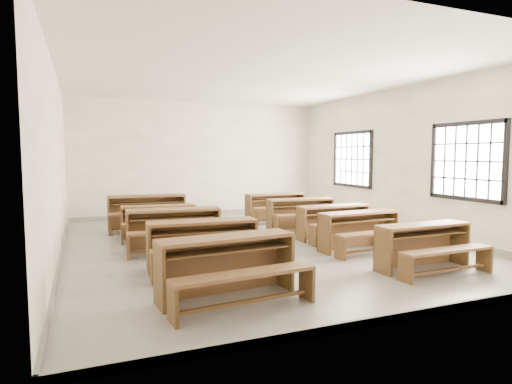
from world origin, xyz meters
name	(u,v)px	position (x,y,z in m)	size (l,w,h in m)	color
room	(260,133)	(0.09, 0.00, 2.14)	(8.50, 8.50, 3.20)	gray
desk_set_0	(228,263)	(-1.54, -2.89, 0.44)	(1.74, 1.02, 0.75)	brown
desk_set_1	(203,241)	(-1.46, -1.49, 0.43)	(1.68, 0.94, 0.74)	brown
desk_set_2	(174,226)	(-1.61, -0.02, 0.44)	(1.72, 0.99, 0.75)	brown
desk_set_3	(159,219)	(-1.67, 1.23, 0.39)	(1.56, 0.90, 0.67)	brown
desk_set_4	(147,209)	(-1.74, 2.43, 0.46)	(1.78, 0.96, 0.79)	brown
desk_set_5	(425,243)	(1.61, -2.75, 0.40)	(1.53, 0.81, 0.69)	brown
desk_set_6	(360,228)	(1.50, -1.30, 0.41)	(1.59, 0.88, 0.70)	brown
desk_set_7	(334,219)	(1.63, -0.25, 0.40)	(1.55, 0.81, 0.69)	brown
desk_set_8	(301,211)	(1.58, 1.09, 0.41)	(1.62, 0.93, 0.70)	brown
desk_set_9	(276,205)	(1.57, 2.45, 0.41)	(1.60, 0.86, 0.71)	brown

